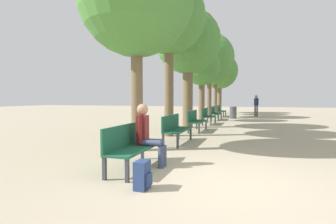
# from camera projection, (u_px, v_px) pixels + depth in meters

# --- Properties ---
(ground_plane) EXTENTS (80.00, 80.00, 0.00)m
(ground_plane) POSITION_uv_depth(u_px,v_px,m) (229.00, 184.00, 4.28)
(ground_plane) COLOR tan
(bench_row_0) EXTENTS (0.52, 1.73, 0.88)m
(bench_row_0) POSITION_uv_depth(u_px,v_px,m) (131.00, 144.00, 5.21)
(bench_row_0) COLOR #195138
(bench_row_0) RESTS_ON ground_plane
(bench_row_1) EXTENTS (0.52, 1.73, 0.88)m
(bench_row_1) POSITION_uv_depth(u_px,v_px,m) (175.00, 127.00, 8.19)
(bench_row_1) COLOR #195138
(bench_row_1) RESTS_ON ground_plane
(bench_row_2) EXTENTS (0.52, 1.73, 0.88)m
(bench_row_2) POSITION_uv_depth(u_px,v_px,m) (195.00, 119.00, 11.16)
(bench_row_2) COLOR #195138
(bench_row_2) RESTS_ON ground_plane
(bench_row_3) EXTENTS (0.52, 1.73, 0.88)m
(bench_row_3) POSITION_uv_depth(u_px,v_px,m) (207.00, 115.00, 14.13)
(bench_row_3) COLOR #195138
(bench_row_3) RESTS_ON ground_plane
(bench_row_4) EXTENTS (0.52, 1.73, 0.88)m
(bench_row_4) POSITION_uv_depth(u_px,v_px,m) (215.00, 112.00, 17.10)
(bench_row_4) COLOR #195138
(bench_row_4) RESTS_ON ground_plane
(bench_row_5) EXTENTS (0.52, 1.73, 0.88)m
(bench_row_5) POSITION_uv_depth(u_px,v_px,m) (220.00, 110.00, 20.08)
(bench_row_5) COLOR #195138
(bench_row_5) RESTS_ON ground_plane
(tree_row_1) EXTENTS (2.69, 2.69, 5.71)m
(tree_row_1) POSITION_uv_depth(u_px,v_px,m) (169.00, 19.00, 9.55)
(tree_row_1) COLOR brown
(tree_row_1) RESTS_ON ground_plane
(tree_row_2) EXTENTS (3.10, 3.10, 5.67)m
(tree_row_2) POSITION_uv_depth(u_px,v_px,m) (188.00, 42.00, 12.40)
(tree_row_2) COLOR brown
(tree_row_2) RESTS_ON ground_plane
(tree_row_3) EXTENTS (2.26, 2.26, 4.45)m
(tree_row_3) POSITION_uv_depth(u_px,v_px,m) (202.00, 68.00, 15.91)
(tree_row_3) COLOR brown
(tree_row_3) RESTS_ON ground_plane
(tree_row_4) EXTENTS (3.50, 3.50, 6.07)m
(tree_row_4) POSITION_uv_depth(u_px,v_px,m) (209.00, 58.00, 18.70)
(tree_row_4) COLOR brown
(tree_row_4) RESTS_ON ground_plane
(tree_row_5) EXTENTS (2.68, 2.68, 5.22)m
(tree_row_5) POSITION_uv_depth(u_px,v_px,m) (216.00, 69.00, 21.88)
(tree_row_5) COLOR brown
(tree_row_5) RESTS_ON ground_plane
(tree_row_6) EXTENTS (3.39, 3.39, 5.68)m
(tree_row_6) POSITION_uv_depth(u_px,v_px,m) (220.00, 71.00, 24.65)
(tree_row_6) COLOR brown
(tree_row_6) RESTS_ON ground_plane
(person_seated) EXTENTS (0.61, 0.35, 1.29)m
(person_seated) POSITION_uv_depth(u_px,v_px,m) (148.00, 133.00, 5.40)
(person_seated) COLOR #384260
(person_seated) RESTS_ON ground_plane
(backpack) EXTENTS (0.22, 0.28, 0.44)m
(backpack) POSITION_uv_depth(u_px,v_px,m) (143.00, 175.00, 4.04)
(backpack) COLOR navy
(backpack) RESTS_ON ground_plane
(pedestrian_near) EXTENTS (0.33, 0.26, 1.65)m
(pedestrian_near) POSITION_uv_depth(u_px,v_px,m) (256.00, 104.00, 19.98)
(pedestrian_near) COLOR #4C4C4C
(pedestrian_near) RESTS_ON ground_plane
(trash_bin) EXTENTS (0.47, 0.47, 0.83)m
(trash_bin) POSITION_uv_depth(u_px,v_px,m) (233.00, 113.00, 18.17)
(trash_bin) COLOR #4C4C51
(trash_bin) RESTS_ON ground_plane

